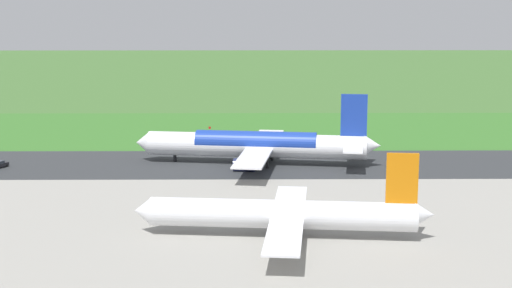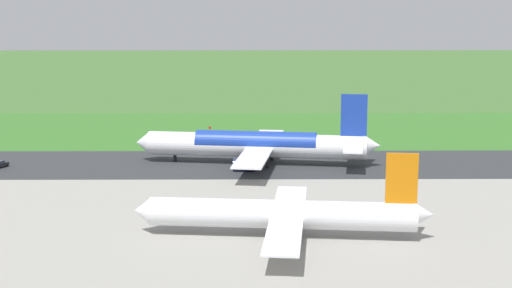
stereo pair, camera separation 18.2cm
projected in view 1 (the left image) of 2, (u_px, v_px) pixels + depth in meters
ground_plane at (201, 164)px, 166.08m from camera, size 800.00×800.00×0.00m
runway_asphalt at (201, 164)px, 166.08m from camera, size 600.00×29.66×0.06m
apron_concrete at (178, 241)px, 112.82m from camera, size 440.00×110.00×0.05m
grass_verge_foreground at (209, 135)px, 202.83m from camera, size 600.00×80.00×0.04m
airliner_main at (258, 145)px, 165.35m from camera, size 54.07×44.41×15.88m
airliner_parked_mid at (284, 214)px, 114.06m from camera, size 45.45×37.25×13.26m
no_stopping_sign at (210, 130)px, 201.22m from camera, size 0.60×0.10×2.47m
traffic_cone_orange at (189, 135)px, 200.46m from camera, size 0.40×0.40×0.55m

